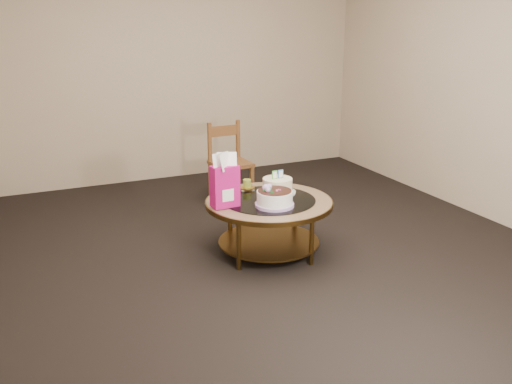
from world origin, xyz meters
name	(u,v)px	position (x,y,z in m)	size (l,w,h in m)	color
ground	(269,252)	(0.00, 0.00, 0.00)	(5.00, 5.00, 0.00)	black
room_walls	(270,60)	(0.00, 0.00, 1.54)	(4.52, 5.02, 2.61)	tan
coffee_table	(269,209)	(0.00, 0.00, 0.38)	(1.02, 1.02, 0.46)	#563D18
decorated_cake	(274,199)	(-0.03, -0.16, 0.52)	(0.30, 0.30, 0.17)	#BD99D9
cream_cake	(277,186)	(0.14, 0.13, 0.52)	(0.30, 0.30, 0.19)	white
gift_bag	(225,181)	(-0.38, -0.01, 0.66)	(0.22, 0.16, 0.42)	#C61279
pillar_candle	(247,186)	(-0.05, 0.31, 0.49)	(0.13, 0.13, 0.10)	tan
dining_chair	(229,162)	(0.21, 1.40, 0.41)	(0.39, 0.39, 0.81)	brown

